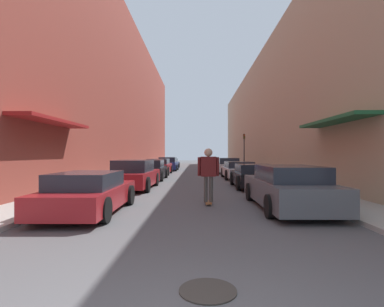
# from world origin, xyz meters

# --- Properties ---
(ground) EXTENTS (115.16, 115.16, 0.00)m
(ground) POSITION_xyz_m (0.00, 20.94, 0.00)
(ground) COLOR #515154
(curb_strip_left) EXTENTS (1.80, 52.35, 0.12)m
(curb_strip_left) POSITION_xyz_m (-4.84, 26.17, 0.06)
(curb_strip_left) COLOR #A3A099
(curb_strip_left) RESTS_ON ground
(curb_strip_right) EXTENTS (1.80, 52.35, 0.12)m
(curb_strip_right) POSITION_xyz_m (4.84, 26.17, 0.06)
(curb_strip_right) COLOR #A3A099
(curb_strip_right) RESTS_ON ground
(building_row_left) EXTENTS (4.90, 52.35, 14.10)m
(building_row_left) POSITION_xyz_m (-7.74, 26.17, 7.05)
(building_row_left) COLOR brown
(building_row_left) RESTS_ON ground
(building_row_right) EXTENTS (4.90, 52.35, 10.70)m
(building_row_right) POSITION_xyz_m (7.74, 26.17, 5.35)
(building_row_right) COLOR tan
(building_row_right) RESTS_ON ground
(parked_car_left_0) EXTENTS (1.88, 4.29, 1.15)m
(parked_car_left_0) POSITION_xyz_m (-2.87, 6.14, 0.57)
(parked_car_left_0) COLOR maroon
(parked_car_left_0) RESTS_ON ground
(parked_car_left_1) EXTENTS (1.88, 4.56, 1.38)m
(parked_car_left_1) POSITION_xyz_m (-2.82, 11.95, 0.66)
(parked_car_left_1) COLOR maroon
(parked_car_left_1) RESTS_ON ground
(parked_car_left_2) EXTENTS (1.93, 4.30, 1.29)m
(parked_car_left_2) POSITION_xyz_m (-2.86, 17.13, 0.62)
(parked_car_left_2) COLOR black
(parked_car_left_2) RESTS_ON ground
(parked_car_left_3) EXTENTS (1.94, 4.63, 1.27)m
(parked_car_left_3) POSITION_xyz_m (-2.98, 22.22, 0.63)
(parked_car_left_3) COLOR maroon
(parked_car_left_3) RESTS_ON ground
(parked_car_left_4) EXTENTS (1.96, 4.36, 1.35)m
(parked_car_left_4) POSITION_xyz_m (-2.79, 28.02, 0.65)
(parked_car_left_4) COLOR navy
(parked_car_left_4) RESTS_ON ground
(parked_car_left_5) EXTENTS (1.94, 4.39, 1.15)m
(parked_car_left_5) POSITION_xyz_m (-2.97, 33.31, 0.57)
(parked_car_left_5) COLOR navy
(parked_car_left_5) RESTS_ON ground
(parked_car_right_0) EXTENTS (1.96, 4.79, 1.30)m
(parked_car_right_0) POSITION_xyz_m (2.91, 6.92, 0.63)
(parked_car_right_0) COLOR #515459
(parked_car_right_0) RESTS_ON ground
(parked_car_right_1) EXTENTS (2.06, 3.98, 1.16)m
(parked_car_right_1) POSITION_xyz_m (2.98, 12.56, 0.58)
(parked_car_right_1) COLOR black
(parked_car_right_1) RESTS_ON ground
(parked_car_right_2) EXTENTS (2.07, 4.78, 1.15)m
(parked_car_right_2) POSITION_xyz_m (2.98, 18.22, 0.57)
(parked_car_right_2) COLOR silver
(parked_car_right_2) RESTS_ON ground
(parked_car_right_3) EXTENTS (2.00, 4.52, 1.33)m
(parked_car_right_3) POSITION_xyz_m (2.85, 24.04, 0.64)
(parked_car_right_3) COLOR silver
(parked_car_right_3) RESTS_ON ground
(parked_car_right_4) EXTENTS (1.97, 4.21, 1.25)m
(parked_car_right_4) POSITION_xyz_m (2.83, 29.14, 0.62)
(parked_car_right_4) COLOR silver
(parked_car_right_4) RESTS_ON ground
(skateboarder) EXTENTS (0.71, 0.78, 1.84)m
(skateboarder) POSITION_xyz_m (0.54, 7.64, 1.14)
(skateboarder) COLOR brown
(skateboarder) RESTS_ON ground
(manhole_cover) EXTENTS (0.70, 0.70, 0.02)m
(manhole_cover) POSITION_xyz_m (0.30, 1.40, 0.01)
(manhole_cover) COLOR #332D28
(manhole_cover) RESTS_ON ground
(traffic_light) EXTENTS (0.16, 0.22, 3.34)m
(traffic_light) POSITION_xyz_m (4.35, 24.51, 2.19)
(traffic_light) COLOR #2D2D2D
(traffic_light) RESTS_ON curb_strip_right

